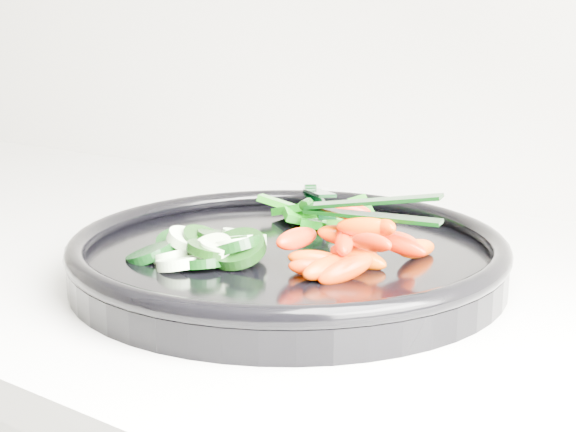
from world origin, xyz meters
The scene contains 6 objects.
veggie_tray centered at (0.68, 1.66, 0.95)m, with size 0.42×0.42×0.04m.
cucumber_pile centered at (0.64, 1.60, 0.96)m, with size 0.13×0.11×0.04m.
carrot_pile centered at (0.76, 1.65, 0.97)m, with size 0.12×0.14×0.06m.
pepper_pile centered at (0.65, 1.75, 0.96)m, with size 0.13×0.09×0.04m.
tong_carrot centered at (0.77, 1.65, 1.00)m, with size 0.11×0.04×0.02m.
tong_pepper centered at (0.65, 1.75, 0.98)m, with size 0.09×0.09×0.02m.
Camera 1 is at (1.07, 1.12, 1.15)m, focal length 50.00 mm.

